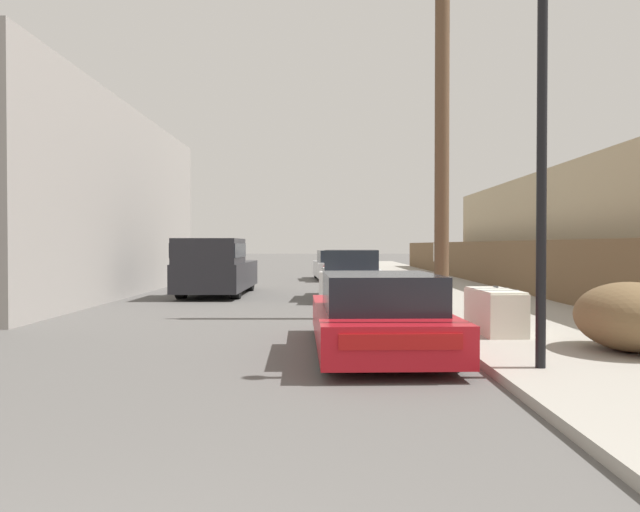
{
  "coord_description": "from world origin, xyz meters",
  "views": [
    {
      "loc": [
        1.18,
        -1.51,
        1.59
      ],
      "look_at": [
        1.09,
        13.75,
        1.32
      ],
      "focal_mm": 35.0,
      "sensor_mm": 36.0,
      "label": 1
    }
  ],
  "objects_px": {
    "parked_sports_car_red": "(377,316)",
    "street_lamp": "(542,127)",
    "car_parked_far": "(335,266)",
    "utility_pole": "(442,123)",
    "discarded_fridge": "(495,311)",
    "brush_pile": "(632,317)",
    "pedestrian": "(438,259)",
    "car_parked_mid": "(351,276)",
    "pickup_truck": "(215,267)"
  },
  "relations": [
    {
      "from": "car_parked_far",
      "to": "pedestrian",
      "type": "distance_m",
      "value": 6.46
    },
    {
      "from": "brush_pile",
      "to": "pickup_truck",
      "type": "bearing_deg",
      "value": 125.41
    },
    {
      "from": "brush_pile",
      "to": "pedestrian",
      "type": "height_order",
      "value": "pedestrian"
    },
    {
      "from": "pickup_truck",
      "to": "street_lamp",
      "type": "relative_size",
      "value": 1.06
    },
    {
      "from": "car_parked_mid",
      "to": "pickup_truck",
      "type": "height_order",
      "value": "pickup_truck"
    },
    {
      "from": "discarded_fridge",
      "to": "brush_pile",
      "type": "relative_size",
      "value": 0.87
    },
    {
      "from": "car_parked_far",
      "to": "pedestrian",
      "type": "bearing_deg",
      "value": -58.88
    },
    {
      "from": "street_lamp",
      "to": "car_parked_mid",
      "type": "bearing_deg",
      "value": 99.29
    },
    {
      "from": "brush_pile",
      "to": "car_parked_mid",
      "type": "bearing_deg",
      "value": 109.51
    },
    {
      "from": "discarded_fridge",
      "to": "pickup_truck",
      "type": "height_order",
      "value": "pickup_truck"
    },
    {
      "from": "parked_sports_car_red",
      "to": "street_lamp",
      "type": "bearing_deg",
      "value": -45.86
    },
    {
      "from": "discarded_fridge",
      "to": "car_parked_far",
      "type": "xyz_separation_m",
      "value": [
        -2.33,
        18.03,
        0.15
      ]
    },
    {
      "from": "parked_sports_car_red",
      "to": "car_parked_mid",
      "type": "height_order",
      "value": "car_parked_mid"
    },
    {
      "from": "pedestrian",
      "to": "discarded_fridge",
      "type": "bearing_deg",
      "value": -96.23
    },
    {
      "from": "car_parked_far",
      "to": "parked_sports_car_red",
      "type": "bearing_deg",
      "value": -93.43
    },
    {
      "from": "street_lamp",
      "to": "pedestrian",
      "type": "height_order",
      "value": "street_lamp"
    },
    {
      "from": "car_parked_mid",
      "to": "pickup_truck",
      "type": "bearing_deg",
      "value": 168.48
    },
    {
      "from": "pickup_truck",
      "to": "parked_sports_car_red",
      "type": "bearing_deg",
      "value": 112.47
    },
    {
      "from": "utility_pole",
      "to": "pedestrian",
      "type": "xyz_separation_m",
      "value": [
        1.73,
        9.8,
        -3.15
      ]
    },
    {
      "from": "street_lamp",
      "to": "pedestrian",
      "type": "distance_m",
      "value": 15.96
    },
    {
      "from": "car_parked_far",
      "to": "pickup_truck",
      "type": "bearing_deg",
      "value": -117.55
    },
    {
      "from": "pickup_truck",
      "to": "brush_pile",
      "type": "bearing_deg",
      "value": 125.66
    },
    {
      "from": "car_parked_mid",
      "to": "street_lamp",
      "type": "distance_m",
      "value": 11.34
    },
    {
      "from": "car_parked_far",
      "to": "brush_pile",
      "type": "height_order",
      "value": "car_parked_far"
    },
    {
      "from": "discarded_fridge",
      "to": "pickup_truck",
      "type": "distance_m",
      "value": 10.93
    },
    {
      "from": "discarded_fridge",
      "to": "brush_pile",
      "type": "xyz_separation_m",
      "value": [
        1.4,
        -1.81,
        0.12
      ]
    },
    {
      "from": "street_lamp",
      "to": "pickup_truck",
      "type": "bearing_deg",
      "value": 116.59
    },
    {
      "from": "parked_sports_car_red",
      "to": "brush_pile",
      "type": "distance_m",
      "value": 3.53
    },
    {
      "from": "street_lamp",
      "to": "brush_pile",
      "type": "bearing_deg",
      "value": 35.2
    },
    {
      "from": "pickup_truck",
      "to": "pedestrian",
      "type": "height_order",
      "value": "pedestrian"
    },
    {
      "from": "parked_sports_car_red",
      "to": "street_lamp",
      "type": "relative_size",
      "value": 0.93
    },
    {
      "from": "pickup_truck",
      "to": "street_lamp",
      "type": "distance_m",
      "value": 13.52
    },
    {
      "from": "parked_sports_car_red",
      "to": "utility_pole",
      "type": "bearing_deg",
      "value": 65.42
    },
    {
      "from": "pickup_truck",
      "to": "street_lamp",
      "type": "xyz_separation_m",
      "value": [
        5.98,
        -11.94,
        2.11
      ]
    },
    {
      "from": "parked_sports_car_red",
      "to": "car_parked_mid",
      "type": "relative_size",
      "value": 1.08
    },
    {
      "from": "street_lamp",
      "to": "brush_pile",
      "type": "relative_size",
      "value": 2.69
    },
    {
      "from": "parked_sports_car_red",
      "to": "street_lamp",
      "type": "distance_m",
      "value": 3.51
    },
    {
      "from": "pickup_truck",
      "to": "pedestrian",
      "type": "xyz_separation_m",
      "value": [
        7.64,
        3.81,
        0.16
      ]
    },
    {
      "from": "discarded_fridge",
      "to": "car_parked_far",
      "type": "height_order",
      "value": "car_parked_far"
    },
    {
      "from": "parked_sports_car_red",
      "to": "utility_pole",
      "type": "relative_size",
      "value": 0.58
    },
    {
      "from": "utility_pole",
      "to": "car_parked_mid",
      "type": "bearing_deg",
      "value": 109.06
    },
    {
      "from": "car_parked_far",
      "to": "utility_pole",
      "type": "distance_m",
      "value": 15.61
    },
    {
      "from": "discarded_fridge",
      "to": "parked_sports_car_red",
      "type": "relative_size",
      "value": 0.35
    },
    {
      "from": "parked_sports_car_red",
      "to": "pickup_truck",
      "type": "xyz_separation_m",
      "value": [
        -4.17,
        10.21,
        0.34
      ]
    },
    {
      "from": "utility_pole",
      "to": "pedestrian",
      "type": "relative_size",
      "value": 4.43
    },
    {
      "from": "discarded_fridge",
      "to": "utility_pole",
      "type": "relative_size",
      "value": 0.2
    },
    {
      "from": "car_parked_far",
      "to": "pickup_truck",
      "type": "xyz_separation_m",
      "value": [
        -3.92,
        -9.07,
        0.26
      ]
    },
    {
      "from": "discarded_fridge",
      "to": "pedestrian",
      "type": "bearing_deg",
      "value": 81.79
    },
    {
      "from": "utility_pole",
      "to": "discarded_fridge",
      "type": "bearing_deg",
      "value": -83.6
    },
    {
      "from": "car_parked_mid",
      "to": "brush_pile",
      "type": "xyz_separation_m",
      "value": [
        3.46,
        -9.77,
        -0.07
      ]
    }
  ]
}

